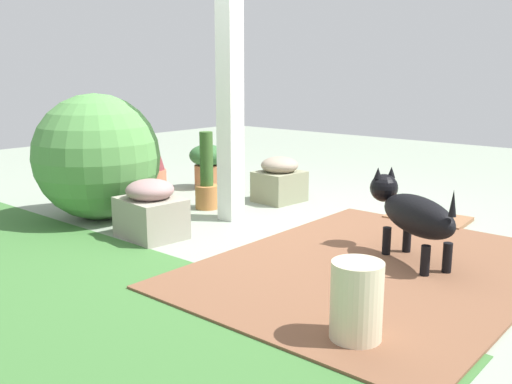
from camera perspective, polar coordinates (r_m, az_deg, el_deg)
ground_plane at (r=4.45m, az=1.90°, el=-3.56°), size 12.00×12.00×0.00m
brick_path at (r=3.61m, az=11.81°, el=-7.47°), size 1.80×2.40×0.02m
porch_pillar at (r=4.55m, az=-2.65°, el=10.28°), size 0.16×0.16×2.11m
stone_planter_nearest at (r=5.28m, az=2.38°, el=1.22°), size 0.41×0.44×0.42m
stone_planter_far at (r=4.21m, az=-10.58°, el=-1.82°), size 0.51×0.42×0.44m
round_shrub at (r=4.81m, az=-15.75°, el=3.44°), size 1.03×1.03×1.03m
terracotta_pot_broad at (r=5.89m, az=-4.94°, el=2.92°), size 0.37×0.37×0.46m
terracotta_pot_tall at (r=5.02m, az=-4.98°, el=1.07°), size 0.21×0.21×0.68m
terracotta_pot_spiky at (r=5.76m, az=-10.39°, el=3.10°), size 0.26×0.26×0.67m
dog at (r=3.69m, az=15.47°, el=-2.02°), size 0.78×0.56×0.57m
ceramic_urn at (r=2.62m, az=10.11°, el=-10.91°), size 0.24×0.24×0.38m
doormat at (r=4.86m, az=16.96°, el=-2.55°), size 0.66×0.46×0.03m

